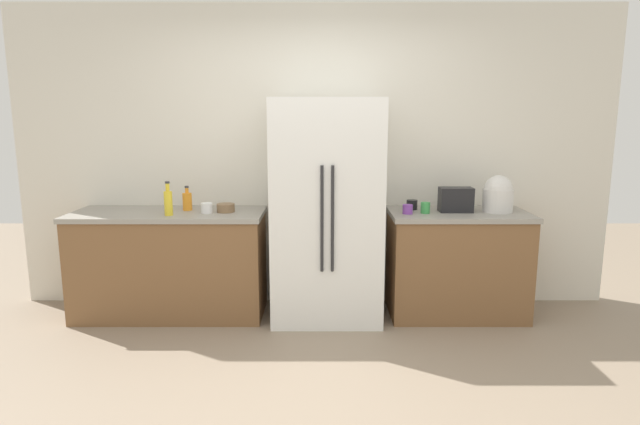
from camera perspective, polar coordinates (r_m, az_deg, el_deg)
ground_plane at (r=3.39m, az=-0.73°, el=-19.36°), size 10.48×10.48×0.00m
kitchen_back_panel at (r=4.74m, az=-0.46°, el=5.85°), size 5.24×0.10×2.61m
counter_left at (r=4.70m, az=-15.63°, el=-5.24°), size 1.59×0.65×0.89m
counter_right at (r=4.67m, az=14.49°, el=-5.28°), size 1.15×0.65×0.89m
refrigerator at (r=4.38m, az=0.81°, el=0.19°), size 0.89×0.72×1.81m
toaster at (r=4.55m, az=14.43°, el=1.34°), size 0.27×0.15×0.20m
rice_cooker at (r=4.65m, az=18.62°, el=1.83°), size 0.25×0.25×0.31m
bottle_a at (r=4.42m, az=-15.85°, el=1.11°), size 0.07×0.07×0.27m
bottle_b at (r=4.62m, az=-13.94°, el=1.21°), size 0.08×0.08×0.21m
cup_a at (r=4.44m, az=11.31°, el=0.49°), size 0.08×0.08×0.09m
cup_b at (r=4.46m, az=-11.93°, el=0.47°), size 0.09×0.09×0.08m
cup_c at (r=4.39m, az=9.46°, el=0.35°), size 0.08×0.08×0.08m
cup_d at (r=4.59m, az=9.91°, el=0.82°), size 0.09×0.09×0.08m
bowl_a at (r=4.48m, az=-9.97°, el=0.50°), size 0.15×0.15×0.07m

